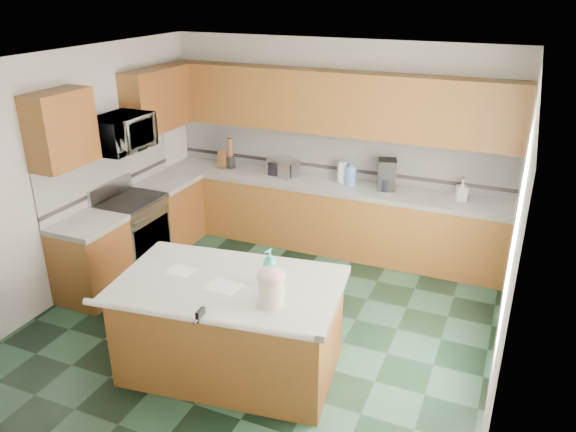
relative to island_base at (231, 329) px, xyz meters
The scene contains 52 objects.
floor 0.89m from the island_base, 95.03° to the left, with size 4.60×4.60×0.00m, color black.
ceiling 2.40m from the island_base, 95.03° to the left, with size 4.60×4.60×0.00m, color white.
wall_back 3.23m from the island_base, 91.27° to the left, with size 4.60×0.04×2.70m, color silver.
wall_front 1.80m from the island_base, 92.55° to the right, with size 4.60×0.04×2.70m, color silver.
wall_left 2.68m from the island_base, 161.94° to the left, with size 0.04×4.60×2.70m, color silver.
wall_right 2.55m from the island_base, 19.08° to the left, with size 0.04×4.60×2.70m, color silver.
back_base_cab 2.78m from the island_base, 91.41° to the left, with size 4.60×0.60×0.86m, color #3E1F0C.
back_countertop 2.82m from the island_base, 91.41° to the left, with size 4.60×0.64×0.06m, color silver.
back_upper_cab 3.28m from the island_base, 91.35° to the left, with size 4.60×0.33×0.78m, color #3E1F0C.
back_backsplash 3.17m from the island_base, 91.28° to the left, with size 4.60×0.02×0.63m, color silver.
back_accent_band 3.12m from the island_base, 91.28° to the left, with size 4.60×0.01×0.05m, color black.
left_base_cab_rear 2.93m from the island_base, 135.00° to the left, with size 0.60×0.82×0.86m, color #3E1F0C.
left_counter_rear 2.96m from the island_base, 135.00° to the left, with size 0.64×0.82×0.06m, color silver.
left_base_cab_front 2.14m from the island_base, 165.40° to the left, with size 0.60×0.72×0.86m, color #3E1F0C.
left_counter_front 2.19m from the island_base, 165.40° to the left, with size 0.64×0.72×0.06m, color silver.
left_backsplash 2.82m from the island_base, 150.58° to the left, with size 0.02×2.30×0.63m, color silver.
left_accent_band 2.77m from the island_base, 150.52° to the left, with size 0.01×2.30×0.05m, color black.
left_upper_cab_rear 3.46m from the island_base, 135.00° to the left, with size 0.33×1.09×0.78m, color #3E1F0C.
left_upper_cab_front 2.73m from the island_base, 166.26° to the left, with size 0.33×0.72×0.78m, color #3E1F0C.
range_body 2.43m from the island_base, 148.27° to the left, with size 0.60×0.76×0.88m, color #B7B7BC.
range_oven_door 2.19m from the island_base, 144.28° to the left, with size 0.02×0.68×0.55m, color black.
range_cooktop 2.48m from the island_base, 148.27° to the left, with size 0.62×0.78×0.04m, color black.
range_handle 2.19m from the island_base, 143.82° to the left, with size 0.02×0.02×0.66m, color #B7B7BC.
range_backguard 2.72m from the island_base, 151.22° to the left, with size 0.06×0.76×0.18m, color #B7B7BC.
microwave 2.76m from the island_base, 148.27° to the left, with size 0.73×0.50×0.41m, color #B7B7BC.
island_base is the anchor object (origin of this frame).
island_top 0.46m from the island_base, ahead, with size 1.96×1.16×0.06m, color silver.
island_bullnose 0.74m from the island_base, 90.00° to the right, with size 0.06×0.06×1.96m, color silver.
treat_jar 0.80m from the island_base, 20.08° to the right, with size 0.21×0.21×0.22m, color beige.
treat_jar_lid 0.92m from the island_base, 20.08° to the right, with size 0.23×0.23×0.15m, color beige.
treat_jar_knob 0.96m from the island_base, 20.08° to the right, with size 0.03×0.03×0.08m, color tan.
treat_jar_knob_end_l 0.94m from the island_base, 21.63° to the right, with size 0.04×0.04×0.04m, color tan.
treat_jar_knob_end_r 0.98m from the island_base, 18.72° to the right, with size 0.04×0.04×0.04m, color tan.
soap_bottle_island 0.75m from the island_base, 15.81° to the left, with size 0.13×0.13×0.34m, color teal.
paper_sheet_a 0.50m from the island_base, 90.72° to the right, with size 0.30×0.22×0.00m, color white.
paper_sheet_b 0.70m from the island_base, behind, with size 0.25×0.19×0.00m, color white.
clamp_body 0.75m from the island_base, 84.37° to the right, with size 0.03×0.11×0.09m, color black.
clamp_handle 0.79m from the island_base, 84.93° to the right, with size 0.02×0.02×0.07m, color black.
knife_block 3.32m from the island_base, 119.96° to the left, with size 0.13×0.11×0.24m, color #472814.
utensil_crock 3.30m from the island_base, 118.24° to the left, with size 0.14×0.14×0.17m, color black.
utensil_bundle 3.34m from the island_base, 118.24° to the left, with size 0.08×0.08×0.25m, color #472814.
toaster_oven 2.98m from the island_base, 104.21° to the left, with size 0.38×0.26×0.22m, color #B7B7BC.
toaster_oven_door 2.86m from the island_base, 104.82° to the left, with size 0.34×0.01×0.18m, color black.
paper_towel 2.95m from the island_base, 88.07° to the left, with size 0.12×0.12×0.28m, color white.
paper_towel_base 2.92m from the island_base, 88.07° to the left, with size 0.18×0.18×0.01m, color #B7B7BC.
water_jug 2.91m from the island_base, 85.49° to the left, with size 0.15×0.15×0.25m, color #547CBD.
water_jug_neck 2.95m from the island_base, 85.49° to the left, with size 0.07×0.07×0.04m, color #547CBD.
coffee_maker 3.02m from the island_base, 76.57° to the left, with size 0.22×0.25×0.38m, color black.
coffee_carafe 2.94m from the island_base, 76.31° to the left, with size 0.16×0.16×0.16m, color black.
soap_bottle_back 3.31m from the island_base, 60.40° to the left, with size 0.12×0.12×0.26m, color white.
soap_back_cap 3.34m from the island_base, 60.40° to the left, with size 0.02×0.02×0.03m, color red.
window_light_proxy 2.53m from the island_base, 14.61° to the left, with size 0.02×1.40×1.10m, color white.
Camera 1 is at (2.23, -4.52, 3.36)m, focal length 35.00 mm.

